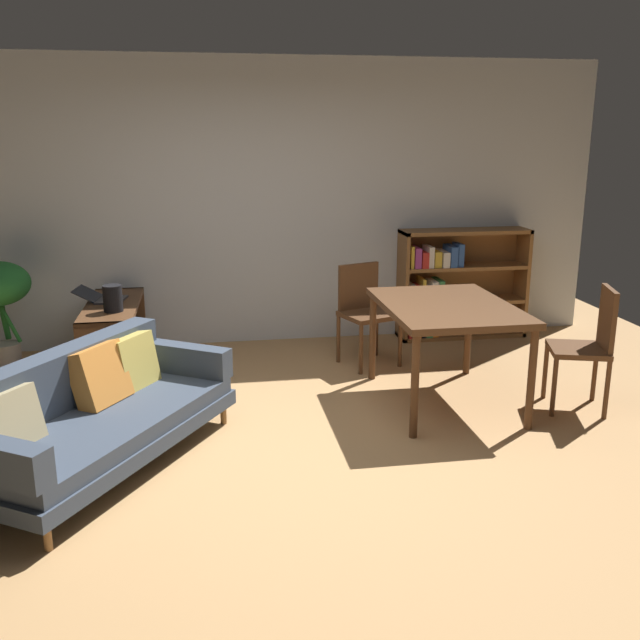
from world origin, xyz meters
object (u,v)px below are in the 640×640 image
Objects in this scene: dining_table at (447,314)px; dining_chair_far at (365,308)px; bookshelf at (452,283)px; open_laptop at (103,298)px; fabric_couch at (92,410)px; dining_chair_near at (589,342)px; desk_speaker at (113,298)px; media_console at (115,338)px.

dining_chair_far reaches higher than dining_table.
open_laptop is at bearing -171.94° from bookshelf.
dining_chair_near is (3.50, 0.32, 0.17)m from fabric_couch.
dining_chair_near is 1.05× the size of dining_chair_far.
desk_speaker is 0.17× the size of bookshelf.
bookshelf is at bearing 33.56° from dining_chair_far.
desk_speaker is (-0.01, 1.50, 0.37)m from fabric_couch.
dining_chair_near is at bearing -44.51° from dining_chair_far.
dining_table is 1.13m from dining_chair_far.
dining_chair_near reaches higher than open_laptop.
dining_chair_near reaches higher than dining_table.
dining_chair_near is at bearing -22.24° from media_console.
dining_table reaches higher than fabric_couch.
desk_speaker is at bearing 160.88° from dining_table.
bookshelf reaches higher than desk_speaker.
fabric_couch is 2.16× the size of dining_chair_near.
fabric_couch is 9.30× the size of desk_speaker.
media_console is 0.50m from desk_speaker.
dining_chair_far reaches higher than media_console.
dining_chair_far is (-1.38, 1.35, -0.01)m from dining_chair_near.
dining_table is (2.52, -0.87, -0.01)m from desk_speaker.
media_console is 0.98× the size of dining_table.
desk_speaker is at bearing -71.42° from open_laptop.
dining_chair_near is (3.65, -1.58, -0.11)m from open_laptop.
fabric_couch is at bearing -89.50° from desk_speaker.
dining_chair_far is at bearing -2.68° from media_console.
fabric_couch is at bearing -88.13° from media_console.
dining_table is at bearing -24.09° from media_console.
media_console is 2.82× the size of open_laptop.
open_laptop is at bearing 174.23° from dining_chair_far.
dining_table is (2.65, -1.27, 0.07)m from open_laptop.
fabric_couch is at bearing -143.32° from bookshelf.
fabric_couch is at bearing -174.85° from dining_chair_near.
media_console is at bearing -169.52° from bookshelf.
desk_speaker reaches higher than dining_table.
bookshelf is at bearing 8.06° from open_laptop.
open_laptop is 3.98m from dining_chair_near.
media_console is 1.42× the size of dining_chair_far.
dining_chair_near is (3.51, -1.18, -0.19)m from desk_speaker.
media_console is at bearing 91.87° from fabric_couch.
dining_chair_near is at bearing -81.16° from bookshelf.
desk_speaker is (0.04, -0.27, 0.41)m from media_console.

